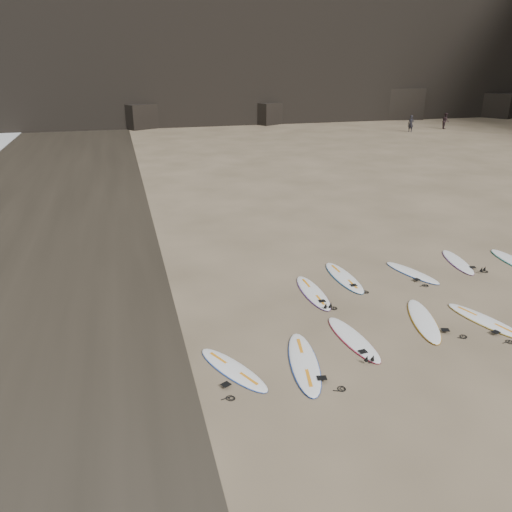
{
  "coord_description": "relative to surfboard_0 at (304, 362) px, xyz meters",
  "views": [
    {
      "loc": [
        -8.16,
        -10.76,
        6.96
      ],
      "look_at": [
        -4.56,
        2.46,
        1.5
      ],
      "focal_mm": 35.0,
      "sensor_mm": 36.0,
      "label": 1
    }
  ],
  "objects": [
    {
      "name": "ground",
      "position": [
        4.31,
        1.1,
        -0.05
      ],
      "size": [
        240.0,
        240.0,
        0.0
      ],
      "primitive_type": "plane",
      "color": "#897559",
      "rests_on": "ground"
    },
    {
      "name": "wet_sand",
      "position": [
        -8.69,
        11.1,
        -0.05
      ],
      "size": [
        12.0,
        200.0,
        0.01
      ],
      "primitive_type": "cube",
      "color": "#383026",
      "rests_on": "ground"
    },
    {
      "name": "surfboard_0",
      "position": [
        0.0,
        0.0,
        0.0
      ],
      "size": [
        1.2,
        2.84,
        0.1
      ],
      "primitive_type": "ellipsoid",
      "rotation": [
        0.0,
        0.0,
        -0.2
      ],
      "color": "white",
      "rests_on": "ground"
    },
    {
      "name": "surfboard_1",
      "position": [
        1.64,
        0.71,
        -0.01
      ],
      "size": [
        0.82,
        2.52,
        0.09
      ],
      "primitive_type": "ellipsoid",
      "rotation": [
        0.0,
        0.0,
        0.09
      ],
      "color": "white",
      "rests_on": "ground"
    },
    {
      "name": "surfboard_2",
      "position": [
        4.01,
        1.1,
        -0.0
      ],
      "size": [
        1.39,
        2.66,
        0.09
      ],
      "primitive_type": "ellipsoid",
      "rotation": [
        0.0,
        0.0,
        -0.31
      ],
      "color": "white",
      "rests_on": "ground"
    },
    {
      "name": "surfboard_3",
      "position": [
        5.68,
        0.62,
        -0.01
      ],
      "size": [
        1.27,
        2.54,
        0.09
      ],
      "primitive_type": "ellipsoid",
      "rotation": [
        0.0,
        0.0,
        0.29
      ],
      "color": "white",
      "rests_on": "ground"
    },
    {
      "name": "surfboard_5",
      "position": [
        1.64,
        3.62,
        -0.0
      ],
      "size": [
        0.65,
        2.57,
        0.09
      ],
      "primitive_type": "ellipsoid",
      "rotation": [
        0.0,
        0.0,
        -0.01
      ],
      "color": "white",
      "rests_on": "ground"
    },
    {
      "name": "surfboard_6",
      "position": [
        3.08,
        4.43,
        -0.0
      ],
      "size": [
        0.66,
        2.67,
        0.1
      ],
      "primitive_type": "ellipsoid",
      "rotation": [
        0.0,
        0.0,
        0.01
      ],
      "color": "white",
      "rests_on": "ground"
    },
    {
      "name": "surfboard_7",
      "position": [
        5.52,
        4.18,
        -0.01
      ],
      "size": [
        1.21,
        2.34,
        0.08
      ],
      "primitive_type": "ellipsoid",
      "rotation": [
        0.0,
        0.0,
        0.31
      ],
      "color": "white",
      "rests_on": "ground"
    },
    {
      "name": "surfboard_8",
      "position": [
        7.66,
        4.62,
        -0.01
      ],
      "size": [
        1.07,
        2.44,
        0.09
      ],
      "primitive_type": "ellipsoid",
      "rotation": [
        0.0,
        0.0,
        -0.22
      ],
      "color": "white",
      "rests_on": "ground"
    },
    {
      "name": "surfboard_11",
      "position": [
        -1.73,
        0.19,
        -0.01
      ],
      "size": [
        1.58,
        2.38,
        0.09
      ],
      "primitive_type": "ellipsoid",
      "rotation": [
        0.0,
        0.0,
        0.47
      ],
      "color": "white",
      "rests_on": "ground"
    },
    {
      "name": "person_a",
      "position": [
        24.57,
        35.71,
        0.76
      ],
      "size": [
        0.63,
        0.71,
        1.62
      ],
      "primitive_type": "imported",
      "rotation": [
        0.0,
        0.0,
        5.23
      ],
      "color": "black",
      "rests_on": "ground"
    },
    {
      "name": "person_b",
      "position": [
        29.32,
        36.84,
        0.76
      ],
      "size": [
        0.87,
        0.97,
        1.63
      ],
      "primitive_type": "imported",
      "rotation": [
        0.0,
        0.0,
        1.18
      ],
      "color": "black",
      "rests_on": "ground"
    }
  ]
}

